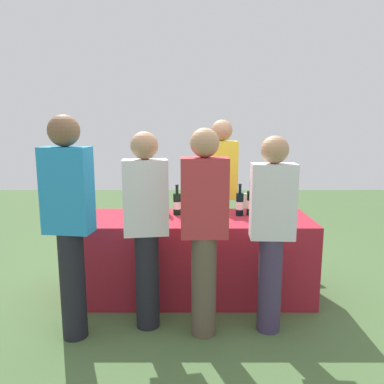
{
  "coord_description": "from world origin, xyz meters",
  "views": [
    {
      "loc": [
        -0.0,
        -3.54,
        1.67
      ],
      "look_at": [
        0.0,
        0.0,
        1.03
      ],
      "focal_mm": 35.44,
      "sensor_mm": 36.0,
      "label": 1
    }
  ],
  "objects_px": {
    "wine_glass_2": "(215,211)",
    "guest_2": "(204,225)",
    "wine_glass_0": "(159,209)",
    "server_pouring": "(221,188)",
    "wine_bottle_1": "(151,201)",
    "wine_bottle_3": "(177,204)",
    "wine_glass_1": "(192,210)",
    "wine_bottle_6": "(273,203)",
    "wine_bottle_0": "(129,203)",
    "wine_bottle_5": "(251,203)",
    "wine_bottle_2": "(163,201)",
    "guest_3": "(272,227)",
    "wine_bottle_4": "(240,204)",
    "menu_board": "(261,228)",
    "guest_1": "(146,223)",
    "guest_0": "(69,218)"
  },
  "relations": [
    {
      "from": "wine_bottle_5",
      "to": "menu_board",
      "type": "bearing_deg",
      "value": 71.9
    },
    {
      "from": "wine_bottle_3",
      "to": "guest_0",
      "type": "distance_m",
      "value": 1.18
    },
    {
      "from": "wine_bottle_3",
      "to": "wine_bottle_6",
      "type": "distance_m",
      "value": 0.95
    },
    {
      "from": "menu_board",
      "to": "wine_glass_0",
      "type": "bearing_deg",
      "value": -149.0
    },
    {
      "from": "wine_bottle_1",
      "to": "wine_glass_2",
      "type": "relative_size",
      "value": 2.36
    },
    {
      "from": "guest_3",
      "to": "menu_board",
      "type": "relative_size",
      "value": 1.84
    },
    {
      "from": "wine_bottle_5",
      "to": "guest_2",
      "type": "relative_size",
      "value": 0.21
    },
    {
      "from": "wine_glass_0",
      "to": "server_pouring",
      "type": "height_order",
      "value": "server_pouring"
    },
    {
      "from": "wine_glass_2",
      "to": "guest_1",
      "type": "bearing_deg",
      "value": -142.74
    },
    {
      "from": "wine_bottle_4",
      "to": "guest_0",
      "type": "height_order",
      "value": "guest_0"
    },
    {
      "from": "wine_glass_2",
      "to": "menu_board",
      "type": "distance_m",
      "value": 1.31
    },
    {
      "from": "guest_2",
      "to": "guest_3",
      "type": "height_order",
      "value": "guest_2"
    },
    {
      "from": "wine_bottle_0",
      "to": "wine_bottle_4",
      "type": "bearing_deg",
      "value": -1.58
    },
    {
      "from": "wine_glass_2",
      "to": "guest_2",
      "type": "bearing_deg",
      "value": -101.49
    },
    {
      "from": "wine_bottle_3",
      "to": "wine_glass_0",
      "type": "xyz_separation_m",
      "value": [
        -0.16,
        -0.24,
        -0.0
      ]
    },
    {
      "from": "guest_0",
      "to": "menu_board",
      "type": "distance_m",
      "value": 2.48
    },
    {
      "from": "wine_bottle_0",
      "to": "wine_bottle_3",
      "type": "bearing_deg",
      "value": 0.6
    },
    {
      "from": "menu_board",
      "to": "server_pouring",
      "type": "bearing_deg",
      "value": -162.49
    },
    {
      "from": "guest_3",
      "to": "wine_bottle_2",
      "type": "bearing_deg",
      "value": 139.59
    },
    {
      "from": "wine_bottle_2",
      "to": "wine_glass_2",
      "type": "xyz_separation_m",
      "value": [
        0.5,
        -0.37,
        -0.02
      ]
    },
    {
      "from": "wine_bottle_1",
      "to": "wine_glass_1",
      "type": "distance_m",
      "value": 0.53
    },
    {
      "from": "wine_glass_2",
      "to": "guest_2",
      "type": "height_order",
      "value": "guest_2"
    },
    {
      "from": "guest_1",
      "to": "menu_board",
      "type": "bearing_deg",
      "value": 42.51
    },
    {
      "from": "wine_bottle_1",
      "to": "guest_2",
      "type": "bearing_deg",
      "value": -61.08
    },
    {
      "from": "wine_bottle_2",
      "to": "wine_bottle_6",
      "type": "bearing_deg",
      "value": -4.77
    },
    {
      "from": "guest_0",
      "to": "guest_3",
      "type": "relative_size",
      "value": 1.1
    },
    {
      "from": "wine_bottle_3",
      "to": "wine_glass_0",
      "type": "relative_size",
      "value": 2.03
    },
    {
      "from": "wine_bottle_6",
      "to": "wine_glass_1",
      "type": "xyz_separation_m",
      "value": [
        -0.79,
        -0.24,
        -0.01
      ]
    },
    {
      "from": "wine_bottle_3",
      "to": "wine_glass_1",
      "type": "xyz_separation_m",
      "value": [
        0.15,
        -0.26,
        -0.0
      ]
    },
    {
      "from": "wine_bottle_0",
      "to": "wine_glass_2",
      "type": "distance_m",
      "value": 0.88
    },
    {
      "from": "wine_glass_0",
      "to": "guest_3",
      "type": "height_order",
      "value": "guest_3"
    },
    {
      "from": "wine_bottle_3",
      "to": "wine_glass_2",
      "type": "relative_size",
      "value": 2.14
    },
    {
      "from": "wine_bottle_5",
      "to": "wine_glass_2",
      "type": "bearing_deg",
      "value": -143.74
    },
    {
      "from": "wine_bottle_3",
      "to": "guest_0",
      "type": "height_order",
      "value": "guest_0"
    },
    {
      "from": "wine_bottle_2",
      "to": "wine_bottle_5",
      "type": "xyz_separation_m",
      "value": [
        0.87,
        -0.09,
        0.01
      ]
    },
    {
      "from": "guest_2",
      "to": "wine_bottle_1",
      "type": "bearing_deg",
      "value": 117.38
    },
    {
      "from": "wine_glass_1",
      "to": "wine_bottle_0",
      "type": "bearing_deg",
      "value": 157.96
    },
    {
      "from": "wine_bottle_2",
      "to": "wine_glass_0",
      "type": "bearing_deg",
      "value": -92.21
    },
    {
      "from": "wine_bottle_3",
      "to": "guest_3",
      "type": "xyz_separation_m",
      "value": [
        0.78,
        -0.79,
        -0.02
      ]
    },
    {
      "from": "wine_glass_2",
      "to": "menu_board",
      "type": "xyz_separation_m",
      "value": [
        0.63,
        1.06,
        -0.45
      ]
    },
    {
      "from": "wine_bottle_4",
      "to": "menu_board",
      "type": "bearing_deg",
      "value": 65.45
    },
    {
      "from": "wine_bottle_0",
      "to": "wine_bottle_5",
      "type": "height_order",
      "value": "wine_bottle_5"
    },
    {
      "from": "wine_bottle_5",
      "to": "guest_1",
      "type": "bearing_deg",
      "value": -143.13
    },
    {
      "from": "wine_glass_1",
      "to": "guest_2",
      "type": "relative_size",
      "value": 0.09
    },
    {
      "from": "wine_bottle_2",
      "to": "menu_board",
      "type": "height_order",
      "value": "wine_bottle_2"
    },
    {
      "from": "wine_bottle_5",
      "to": "wine_bottle_1",
      "type": "bearing_deg",
      "value": 174.74
    },
    {
      "from": "wine_bottle_3",
      "to": "wine_glass_0",
      "type": "distance_m",
      "value": 0.29
    },
    {
      "from": "server_pouring",
      "to": "guest_0",
      "type": "relative_size",
      "value": 0.99
    },
    {
      "from": "guest_3",
      "to": "wine_bottle_0",
      "type": "bearing_deg",
      "value": 150.85
    },
    {
      "from": "guest_3",
      "to": "menu_board",
      "type": "bearing_deg",
      "value": 85.23
    }
  ]
}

